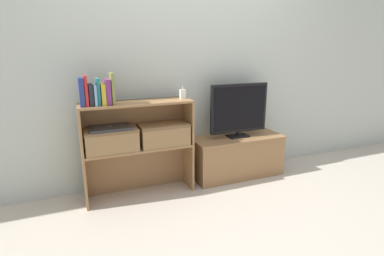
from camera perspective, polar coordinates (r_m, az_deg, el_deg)
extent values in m
plane|color=#BCB2A3|center=(2.96, 1.06, -11.81)|extent=(16.00, 16.00, 0.00)
cube|color=#B2BCB2|center=(3.01, -1.88, 12.45)|extent=(10.00, 0.05, 2.40)
cube|color=olive|center=(3.25, 8.57, -5.47)|extent=(0.96, 0.36, 0.41)
cube|color=olive|center=(3.18, 8.72, -1.81)|extent=(0.98, 0.38, 0.02)
cube|color=black|center=(3.18, 8.73, -1.50)|extent=(0.22, 0.14, 0.02)
cylinder|color=black|center=(3.17, 8.75, -1.03)|extent=(0.04, 0.04, 0.04)
cube|color=black|center=(3.11, 8.94, 3.77)|extent=(0.64, 0.03, 0.50)
cube|color=black|center=(3.09, 9.13, 3.70)|extent=(0.59, 0.00, 0.44)
cube|color=olive|center=(2.79, -19.75, -9.14)|extent=(0.02, 0.28, 0.47)
cube|color=olive|center=(2.97, -0.77, -6.77)|extent=(0.02, 0.28, 0.47)
cube|color=olive|center=(2.96, -10.50, -7.09)|extent=(0.94, 0.02, 0.47)
cube|color=olive|center=(2.76, -10.14, -3.75)|extent=(0.94, 0.28, 0.02)
cube|color=olive|center=(2.65, -20.57, -0.39)|extent=(0.02, 0.28, 0.41)
cube|color=olive|center=(2.83, -0.80, 1.52)|extent=(0.02, 0.28, 0.41)
cube|color=olive|center=(2.83, -10.92, 1.21)|extent=(0.94, 0.02, 0.41)
cube|color=olive|center=(2.66, -10.55, 4.71)|extent=(0.94, 0.28, 0.02)
cube|color=navy|center=(2.55, -20.34, 6.43)|extent=(0.04, 0.14, 0.23)
cube|color=#B22328|center=(2.55, -19.55, 6.71)|extent=(0.02, 0.14, 0.24)
cube|color=#232328|center=(2.56, -18.69, 6.01)|extent=(0.03, 0.13, 0.18)
cube|color=#709ECC|center=(2.56, -17.98, 6.02)|extent=(0.02, 0.16, 0.17)
cube|color=#1E7075|center=(2.56, -17.44, 6.59)|extent=(0.02, 0.12, 0.22)
cube|color=gold|center=(2.57, -16.59, 6.16)|extent=(0.03, 0.14, 0.17)
cube|color=#6B2D66|center=(2.57, -15.74, 6.63)|extent=(0.04, 0.15, 0.21)
cube|color=olive|center=(2.57, -14.96, 7.25)|extent=(0.02, 0.14, 0.26)
cube|color=white|center=(2.77, -1.79, 6.47)|extent=(0.05, 0.03, 0.09)
cylinder|color=silver|center=(2.76, -1.80, 7.67)|extent=(0.01, 0.01, 0.03)
cube|color=#937047|center=(2.68, -15.11, -2.19)|extent=(0.44, 0.24, 0.20)
cube|color=brown|center=(2.66, -15.23, -0.42)|extent=(0.45, 0.25, 0.02)
cube|color=#937047|center=(2.77, -5.41, -1.17)|extent=(0.44, 0.24, 0.20)
cube|color=brown|center=(2.75, -5.46, 0.55)|extent=(0.45, 0.25, 0.02)
cube|color=#2D2D33|center=(2.65, -15.27, 0.04)|extent=(0.35, 0.23, 0.02)
cylinder|color=#99999E|center=(2.65, -15.28, 0.28)|extent=(0.02, 0.02, 0.00)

